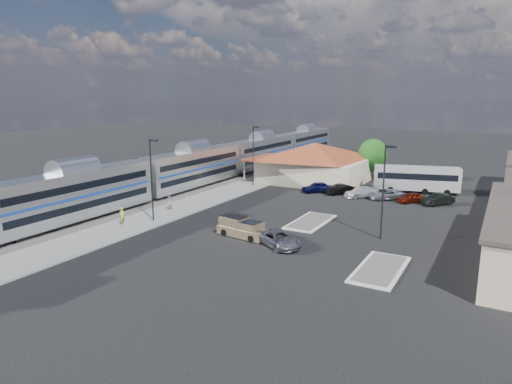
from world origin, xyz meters
The scene contains 23 objects.
ground centered at (0.00, 0.00, 0.00)m, with size 280.00×280.00×0.00m, color black.
railbed centered at (-21.00, 8.00, 0.06)m, with size 16.00×100.00×0.12m, color #4C4944.
platform centered at (-12.00, 6.00, 0.09)m, with size 5.50×92.00×0.18m, color gray.
passenger_train centered at (-18.00, 10.90, 2.87)m, with size 3.00×104.00×5.55m.
freight_cars centered at (-24.00, 1.80, 1.93)m, with size 2.80×46.00×4.00m.
station_depot centered at (-4.56, 24.00, 3.13)m, with size 18.35×12.24×6.20m.
traffic_island_south centered at (4.00, 2.00, 0.10)m, with size 3.30×7.50×0.21m.
traffic_island_north centered at (14.00, -8.00, 0.10)m, with size 3.30×7.50×0.21m.
lamp_plat_s centered at (-10.90, -6.00, 5.34)m, with size 1.08×0.25×9.00m.
lamp_plat_n centered at (-10.90, 16.00, 5.34)m, with size 1.08×0.25×9.00m.
lamp_lot centered at (12.10, 0.00, 5.34)m, with size 1.08×0.25×9.00m.
tree_depot centered at (3.00, 30.00, 4.02)m, with size 4.71×4.71×6.63m.
pickup_truck centered at (0.23, -5.87, 0.86)m, with size 5.46×2.66×1.81m.
suv centered at (4.44, -6.73, 0.71)m, with size 2.35×5.09×1.41m, color #95969C.
coach_bus centered at (10.99, 23.49, 2.11)m, with size 11.67×5.27×3.66m.
person_a centered at (-12.54, -8.96, 1.14)m, with size 0.70×0.46×1.91m, color #B8D442.
person_b centered at (-12.49, -1.54, 1.02)m, with size 0.81×0.63×1.67m, color silver.
parked_car_a centered at (-1.21, 16.82, 0.74)m, with size 1.74×4.33×1.47m, color #0D0F42.
parked_car_b centered at (1.99, 17.12, 0.70)m, with size 1.48×4.24×1.40m, color black.
parked_car_c centered at (5.19, 16.82, 0.72)m, with size 2.01×4.93×1.43m, color white.
parked_car_d centered at (8.39, 17.12, 0.66)m, with size 2.19×4.74×1.32m, color #9C9EA5.
parked_car_e centered at (11.59, 16.82, 0.64)m, with size 1.52×3.77×1.29m, color maroon.
parked_car_f centered at (14.79, 17.12, 0.72)m, with size 1.52×4.35×1.43m, color black.
Camera 1 is at (21.86, -42.19, 13.55)m, focal length 32.00 mm.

